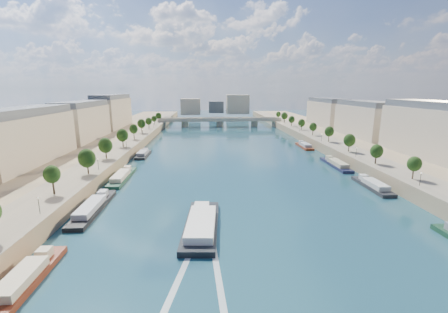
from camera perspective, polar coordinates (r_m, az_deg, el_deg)
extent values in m
plane|color=#0B2634|center=(143.57, 1.76, -0.98)|extent=(700.00, 700.00, 0.00)
cube|color=#9E8460|center=(154.23, -25.94, -0.36)|extent=(44.00, 520.00, 5.00)
cube|color=#9E8460|center=(165.76, 27.39, 0.33)|extent=(44.00, 520.00, 5.00)
cube|color=gray|center=(148.60, -20.69, 0.66)|extent=(14.00, 520.00, 0.10)
cube|color=gray|center=(158.12, 22.81, 1.17)|extent=(14.00, 520.00, 0.10)
cylinder|color=#382B1E|center=(95.19, -29.74, -5.60)|extent=(0.50, 0.50, 3.82)
ellipsoid|color=#133411|center=(94.23, -29.98, -3.52)|extent=(4.80, 4.80, 5.52)
cylinder|color=#382B1E|center=(116.27, -24.64, -1.96)|extent=(0.50, 0.50, 3.82)
ellipsoid|color=#133411|center=(115.48, -24.81, -0.23)|extent=(4.80, 4.80, 5.52)
cylinder|color=#382B1E|center=(138.30, -21.15, 0.55)|extent=(0.50, 0.50, 3.82)
ellipsoid|color=#133411|center=(137.64, -21.27, 2.02)|extent=(4.80, 4.80, 5.52)
cylinder|color=#382B1E|center=(160.90, -18.63, 2.37)|extent=(0.50, 0.50, 3.82)
ellipsoid|color=#133411|center=(160.33, -18.72, 3.63)|extent=(4.80, 4.80, 5.52)
cylinder|color=#382B1E|center=(183.85, -16.72, 3.73)|extent=(0.50, 0.50, 3.82)
ellipsoid|color=#133411|center=(183.35, -16.80, 4.84)|extent=(4.80, 4.80, 5.52)
cylinder|color=#382B1E|center=(207.04, -15.24, 4.78)|extent=(0.50, 0.50, 3.82)
ellipsoid|color=#133411|center=(206.60, -15.30, 5.77)|extent=(4.80, 4.80, 5.52)
cylinder|color=#382B1E|center=(230.40, -14.06, 5.62)|extent=(0.50, 0.50, 3.82)
ellipsoid|color=#133411|center=(230.00, -14.11, 6.51)|extent=(4.80, 4.80, 5.52)
cylinder|color=#382B1E|center=(253.87, -13.09, 6.31)|extent=(0.50, 0.50, 3.82)
ellipsoid|color=#133411|center=(253.51, -13.13, 7.11)|extent=(4.80, 4.80, 5.52)
cylinder|color=#382B1E|center=(277.44, -12.28, 6.87)|extent=(0.50, 0.50, 3.82)
ellipsoid|color=#133411|center=(277.11, -12.32, 7.61)|extent=(4.80, 4.80, 5.52)
cylinder|color=#382B1E|center=(115.05, 32.85, -3.01)|extent=(0.50, 0.50, 3.82)
ellipsoid|color=#133411|center=(114.25, 33.06, -1.27)|extent=(4.80, 4.80, 5.52)
cylinder|color=#382B1E|center=(134.45, 26.92, -0.31)|extent=(0.50, 0.50, 3.82)
ellipsoid|color=#133411|center=(133.77, 27.07, 1.19)|extent=(4.80, 4.80, 5.52)
cylinder|color=#382B1E|center=(155.15, 22.53, 1.69)|extent=(0.50, 0.50, 3.82)
ellipsoid|color=#133411|center=(154.55, 22.64, 3.00)|extent=(4.80, 4.80, 5.52)
cylinder|color=#382B1E|center=(176.68, 19.19, 3.21)|extent=(0.50, 0.50, 3.82)
ellipsoid|color=#133411|center=(176.16, 19.27, 4.36)|extent=(4.80, 4.80, 5.52)
cylinder|color=#382B1E|center=(198.78, 16.57, 4.39)|extent=(0.50, 0.50, 3.82)
ellipsoid|color=#133411|center=(198.31, 16.64, 5.41)|extent=(4.80, 4.80, 5.52)
cylinder|color=#382B1E|center=(221.27, 14.48, 5.32)|extent=(0.50, 0.50, 3.82)
ellipsoid|color=#133411|center=(220.86, 14.53, 6.24)|extent=(4.80, 4.80, 5.52)
cylinder|color=#382B1E|center=(244.05, 12.77, 6.07)|extent=(0.50, 0.50, 3.82)
ellipsoid|color=#133411|center=(243.68, 12.81, 6.91)|extent=(4.80, 4.80, 5.52)
cylinder|color=#382B1E|center=(267.05, 11.34, 6.69)|extent=(0.50, 0.50, 3.82)
ellipsoid|color=#133411|center=(266.70, 11.38, 7.46)|extent=(4.80, 4.80, 5.52)
cylinder|color=#382B1E|center=(290.21, 10.15, 7.21)|extent=(0.50, 0.50, 3.82)
ellipsoid|color=#133411|center=(289.89, 10.18, 7.92)|extent=(4.80, 4.80, 5.52)
cylinder|color=black|center=(84.00, -31.76, -8.09)|extent=(0.14, 0.14, 4.00)
sphere|color=#FFE5B2|center=(83.34, -31.93, -6.73)|extent=(0.36, 0.36, 0.36)
cylinder|color=black|center=(119.01, -22.85, -1.43)|extent=(0.14, 0.14, 4.00)
sphere|color=#FFE5B2|center=(118.55, -22.93, -0.45)|extent=(0.36, 0.36, 0.36)
cylinder|color=black|center=(156.44, -18.12, 2.15)|extent=(0.14, 0.14, 4.00)
sphere|color=#FFE5B2|center=(156.08, -18.17, 2.91)|extent=(0.36, 0.36, 0.36)
cylinder|color=black|center=(194.88, -15.22, 4.34)|extent=(0.14, 0.14, 4.00)
sphere|color=#FFE5B2|center=(194.60, -15.26, 4.95)|extent=(0.36, 0.36, 0.36)
cylinder|color=black|center=(233.85, -13.28, 5.79)|extent=(0.14, 0.14, 4.00)
sphere|color=#FFE5B2|center=(233.62, -13.31, 6.30)|extent=(0.36, 0.36, 0.36)
cylinder|color=black|center=(109.71, 33.31, -3.71)|extent=(0.14, 0.14, 4.00)
sphere|color=#FFE5B2|center=(109.20, 33.45, -2.65)|extent=(0.36, 0.36, 0.36)
cylinder|color=black|center=(142.63, 23.87, 0.70)|extent=(0.14, 0.14, 4.00)
sphere|color=#FFE5B2|center=(142.25, 23.94, 1.53)|extent=(0.36, 0.36, 0.36)
cylinder|color=black|center=(178.47, 18.08, 3.41)|extent=(0.14, 0.14, 4.00)
sphere|color=#FFE5B2|center=(178.16, 18.13, 4.07)|extent=(0.36, 0.36, 0.36)
cylinder|color=black|center=(215.78, 14.24, 5.17)|extent=(0.14, 0.14, 4.00)
sphere|color=#FFE5B2|center=(215.52, 14.28, 5.73)|extent=(0.36, 0.36, 0.36)
cylinder|color=black|center=(253.90, 11.54, 6.40)|extent=(0.14, 0.14, 4.00)
sphere|color=#FFE5B2|center=(253.69, 11.56, 6.87)|extent=(0.36, 0.36, 0.36)
cube|color=beige|center=(142.93, -33.81, 2.92)|extent=(16.00, 52.00, 20.00)
cube|color=#474C54|center=(141.84, -34.39, 7.53)|extent=(14.72, 50.44, 3.20)
cube|color=beige|center=(194.75, -25.35, 5.93)|extent=(16.00, 52.00, 20.00)
cube|color=#474C54|center=(193.95, -25.68, 9.32)|extent=(14.72, 50.44, 3.20)
cube|color=beige|center=(249.31, -20.47, 7.59)|extent=(16.00, 52.00, 20.00)
cube|color=#474C54|center=(248.68, -20.68, 10.25)|extent=(14.72, 50.44, 3.20)
cube|color=beige|center=(157.42, 35.06, 3.48)|extent=(16.00, 52.00, 20.00)
cube|color=#474C54|center=(156.43, 35.61, 7.66)|extent=(14.72, 50.44, 3.20)
cube|color=beige|center=(205.62, 25.12, 6.25)|extent=(16.00, 52.00, 20.00)
cube|color=#474C54|center=(204.87, 25.43, 9.47)|extent=(14.72, 50.44, 3.20)
cube|color=beige|center=(257.89, 19.02, 7.85)|extent=(16.00, 52.00, 20.00)
cube|color=#474C54|center=(257.29, 19.21, 10.42)|extent=(14.72, 50.44, 3.20)
cube|color=beige|center=(349.86, -6.36, 9.42)|extent=(22.00, 18.00, 18.00)
cube|color=beige|center=(361.29, 2.59, 9.91)|extent=(26.00, 20.00, 22.00)
cube|color=#474C54|center=(374.73, -1.52, 9.41)|extent=(18.00, 16.00, 14.00)
cube|color=#C1B79E|center=(276.65, -0.80, 7.00)|extent=(112.00, 11.00, 2.20)
cube|color=#C1B79E|center=(271.53, -0.75, 7.21)|extent=(112.00, 0.80, 0.90)
cube|color=#C1B79E|center=(281.47, -0.85, 7.40)|extent=(112.00, 0.80, 0.90)
cylinder|color=#C1B79E|center=(277.41, -7.45, 6.14)|extent=(6.40, 6.40, 5.00)
cylinder|color=#C1B79E|center=(277.05, -0.79, 6.24)|extent=(6.40, 6.40, 5.00)
cylinder|color=#C1B79E|center=(280.35, 5.79, 6.25)|extent=(6.40, 6.40, 5.00)
cube|color=#C1B79E|center=(279.51, -11.56, 6.04)|extent=(6.00, 12.00, 5.00)
cube|color=#C1B79E|center=(284.24, 9.80, 6.22)|extent=(6.00, 12.00, 5.00)
cube|color=black|center=(77.46, -4.34, -13.10)|extent=(9.76, 28.40, 2.00)
cube|color=white|center=(74.63, -4.39, -12.54)|extent=(7.70, 18.55, 1.80)
cube|color=white|center=(84.35, -4.28, -9.46)|extent=(4.20, 3.60, 1.80)
cube|color=silver|center=(62.98, -7.66, -20.19)|extent=(6.00, 25.77, 0.04)
cube|color=silver|center=(62.82, -1.44, -20.16)|extent=(2.70, 26.03, 0.04)
cube|color=maroon|center=(68.58, -33.37, -19.12)|extent=(5.00, 21.08, 1.80)
cube|color=beige|center=(66.53, -34.30, -18.56)|extent=(4.10, 11.59, 1.60)
cube|color=beige|center=(72.49, -31.04, -15.45)|extent=(2.50, 2.53, 1.80)
cube|color=black|center=(95.23, -23.60, -9.17)|extent=(5.00, 27.82, 1.80)
cube|color=#B6BAC3|center=(92.70, -24.16, -8.70)|extent=(4.10, 15.30, 1.60)
cube|color=#B6BAC3|center=(101.99, -22.11, -6.52)|extent=(2.50, 3.34, 1.80)
cube|color=#1C4731|center=(122.89, -18.79, -3.91)|extent=(5.00, 26.57, 1.80)
cube|color=beige|center=(120.46, -19.11, -3.42)|extent=(4.10, 14.61, 1.60)
cube|color=beige|center=(129.83, -17.94, -2.15)|extent=(2.50, 3.19, 1.80)
cube|color=black|center=(160.90, -15.10, 0.20)|extent=(5.00, 19.31, 1.80)
cube|color=#93929A|center=(159.07, -15.25, 0.67)|extent=(4.10, 10.62, 1.60)
cube|color=#93929A|center=(166.08, -14.75, 1.24)|extent=(2.50, 2.32, 1.80)
cube|color=#28272A|center=(118.26, 26.38, -5.23)|extent=(5.00, 21.16, 1.80)
cube|color=silver|center=(116.40, 26.87, -4.68)|extent=(4.10, 11.64, 1.60)
cube|color=silver|center=(123.05, 25.02, -3.55)|extent=(2.50, 2.54, 1.80)
cube|color=#1B1E3C|center=(144.33, 20.49, -1.60)|extent=(5.00, 25.58, 1.80)
cube|color=#BEB58F|center=(142.13, 20.87, -1.14)|extent=(4.10, 14.07, 1.60)
cube|color=#BEB58F|center=(150.76, 19.38, -0.22)|extent=(2.50, 3.07, 1.80)
cube|color=maroon|center=(184.53, 15.03, 1.78)|extent=(5.00, 20.96, 1.80)
cube|color=#AEB4BA|center=(182.67, 15.22, 2.20)|extent=(4.10, 11.53, 1.60)
cube|color=#AEB4BA|center=(190.09, 14.47, 2.68)|extent=(2.50, 2.52, 1.80)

